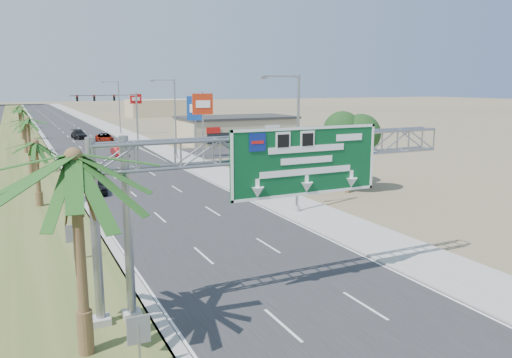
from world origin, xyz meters
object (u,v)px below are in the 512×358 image
object	(u,v)px
car_left_lane	(95,185)
car_right_lane	(104,138)
sign_gantry	(270,161)
pole_sign_blue	(195,111)
palm_near	(74,159)
signal_mast	(124,113)
car_mid_lane	(119,151)
car_far	(79,134)
pole_sign_red_far	(136,102)
store_building	(236,130)
pole_sign_red_near	(203,108)

from	to	relation	value
car_left_lane	car_right_lane	xyz separation A→B (m)	(7.19, 39.04, 0.05)
sign_gantry	pole_sign_blue	distance (m)	42.54
pole_sign_blue	palm_near	bearing A→B (deg)	-113.79
signal_mast	car_left_lane	world-z (taller)	signal_mast
car_mid_lane	car_far	world-z (taller)	car_far
car_mid_lane	pole_sign_red_far	distance (m)	30.20
palm_near	car_left_lane	distance (m)	28.31
palm_near	store_building	bearing A→B (deg)	61.72
car_far	pole_sign_blue	size ratio (longest dim) A/B	0.64
car_left_lane	pole_sign_red_far	world-z (taller)	pole_sign_red_far
car_left_lane	car_far	xyz separation A→B (m)	(4.24, 47.92, 0.04)
car_right_lane	pole_sign_red_near	size ratio (longest dim) A/B	0.65
pole_sign_blue	pole_sign_red_far	world-z (taller)	pole_sign_blue
sign_gantry	pole_sign_red_far	distance (m)	77.36
car_right_lane	car_far	world-z (taller)	car_right_lane
car_right_lane	signal_mast	bearing A→B (deg)	-35.46
signal_mast	car_left_lane	size ratio (longest dim) A/B	2.44
car_mid_lane	car_right_lane	xyz separation A→B (m)	(0.85, 16.21, 0.13)
palm_near	pole_sign_red_far	xyz separation A→B (m)	(19.52, 78.45, -0.78)
car_far	pole_sign_red_near	xyz separation A→B (m)	(9.66, -37.12, 5.89)
car_mid_lane	pole_sign_blue	distance (m)	12.19
store_building	car_far	size ratio (longest dim) A/B	3.45
car_right_lane	pole_sign_blue	distance (m)	25.00
palm_near	car_far	distance (m)	75.93
car_far	pole_sign_blue	world-z (taller)	pole_sign_blue
palm_near	store_building	world-z (taller)	palm_near
sign_gantry	car_mid_lane	world-z (taller)	sign_gantry
store_building	pole_sign_blue	distance (m)	19.72
car_left_lane	car_right_lane	bearing A→B (deg)	80.72
signal_mast	car_far	world-z (taller)	signal_mast
car_right_lane	pole_sign_blue	world-z (taller)	pole_sign_blue
store_building	pole_sign_red_far	world-z (taller)	pole_sign_red_far
signal_mast	car_mid_lane	size ratio (longest dim) A/B	2.66
sign_gantry	store_building	bearing A→B (deg)	67.64
pole_sign_red_near	pole_sign_red_far	distance (m)	40.40
car_far	pole_sign_red_near	world-z (taller)	pole_sign_red_near
palm_near	signal_mast	world-z (taller)	palm_near
palm_near	pole_sign_red_near	distance (m)	42.20
car_left_lane	pole_sign_red_near	distance (m)	18.57
pole_sign_red_near	pole_sign_red_far	bearing A→B (deg)	88.13
pole_sign_red_near	sign_gantry	bearing A→B (deg)	-105.55
sign_gantry	car_left_lane	distance (m)	26.19
sign_gantry	store_building	world-z (taller)	sign_gantry
car_right_lane	pole_sign_red_far	bearing A→B (deg)	60.20
store_building	car_right_lane	xyz separation A→B (m)	(-19.71, 8.32, -1.23)
sign_gantry	pole_sign_blue	world-z (taller)	pole_sign_blue
pole_sign_red_far	store_building	bearing A→B (deg)	-60.27
car_far	pole_sign_blue	bearing A→B (deg)	-74.54
car_left_lane	pole_sign_blue	distance (m)	22.20
car_left_lane	pole_sign_red_near	xyz separation A→B (m)	(13.90, 10.79, 5.93)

